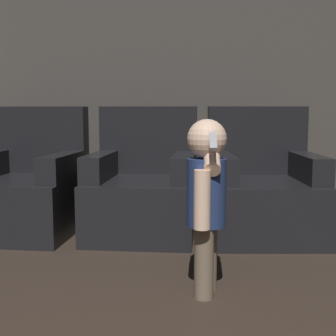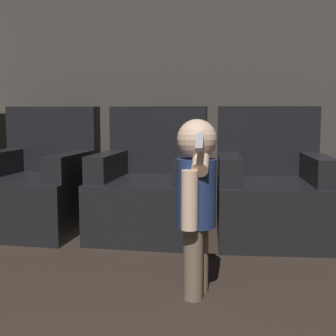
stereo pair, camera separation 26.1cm
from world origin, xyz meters
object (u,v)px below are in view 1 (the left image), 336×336
at_px(armchair_left, 27,190).
at_px(armchair_right, 263,192).
at_px(person_toddler, 206,193).
at_px(armchair_middle, 144,191).

relative_size(armchair_left, armchair_right, 1.00).
bearing_deg(armchair_right, armchair_left, 177.06).
relative_size(armchair_left, person_toddler, 1.09).
bearing_deg(armchair_left, person_toddler, -37.67).
distance_m(armchair_left, person_toddler, 1.91).
bearing_deg(armchair_middle, armchair_left, -177.52).
bearing_deg(armchair_right, person_toddler, -114.00).
distance_m(armchair_left, armchair_middle, 0.95).
distance_m(armchair_middle, person_toddler, 1.36).
bearing_deg(armchair_left, armchair_right, 3.91).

